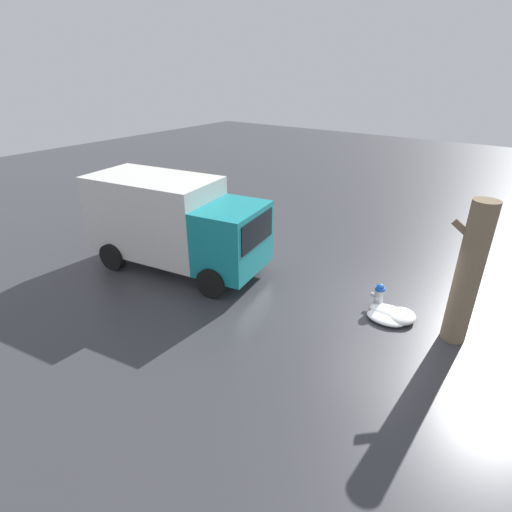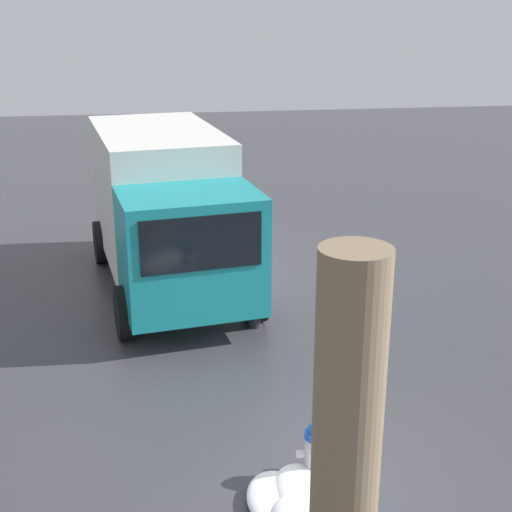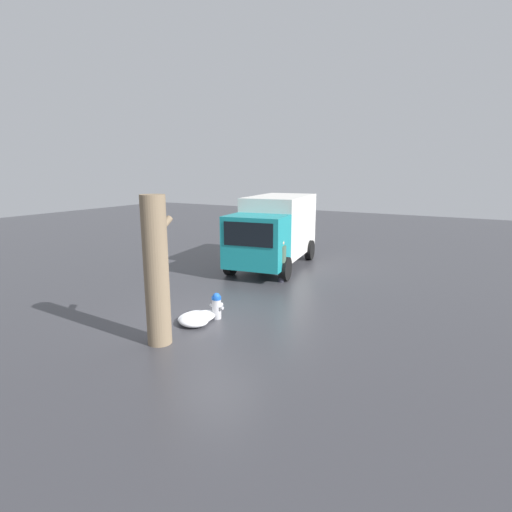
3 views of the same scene
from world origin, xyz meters
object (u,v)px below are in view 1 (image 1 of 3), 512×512
(fire_hydrant, at_px, (379,295))
(pedestrian, at_px, (254,244))
(delivery_truck, at_px, (173,221))
(tree_trunk, at_px, (468,274))

(fire_hydrant, distance_m, pedestrian, 4.25)
(delivery_truck, relative_size, pedestrian, 3.85)
(delivery_truck, xyz_separation_m, pedestrian, (-2.17, -1.38, -0.75))
(fire_hydrant, relative_size, delivery_truck, 0.12)
(tree_trunk, relative_size, pedestrian, 2.25)
(delivery_truck, bearing_deg, pedestrian, 113.94)
(tree_trunk, xyz_separation_m, pedestrian, (6.22, -0.18, -0.93))
(fire_hydrant, relative_size, tree_trunk, 0.21)
(fire_hydrant, height_order, delivery_truck, delivery_truck)
(fire_hydrant, xyz_separation_m, delivery_truck, (6.39, 1.45, 1.23))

